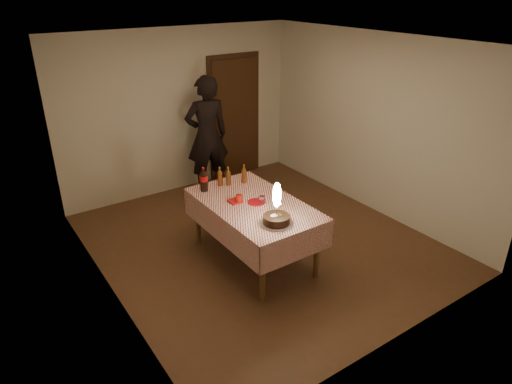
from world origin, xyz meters
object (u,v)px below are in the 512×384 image
(dining_table, at_px, (254,211))
(red_plate, at_px, (256,202))
(birthday_cake, at_px, (276,214))
(amber_bottle_right, at_px, (244,174))
(cola_bottle, at_px, (204,179))
(clear_cup, at_px, (262,199))
(amber_bottle_mid, at_px, (228,177))
(red_cup, at_px, (239,199))
(photographer, at_px, (207,136))
(amber_bottle_left, at_px, (220,177))

(dining_table, relative_size, red_plate, 7.82)
(dining_table, distance_m, birthday_cake, 0.60)
(birthday_cake, xyz_separation_m, amber_bottle_right, (0.32, 1.13, 0.01))
(amber_bottle_right, bearing_deg, cola_bottle, 172.33)
(cola_bottle, relative_size, amber_bottle_right, 1.25)
(clear_cup, bearing_deg, red_plate, 135.58)
(birthday_cake, height_order, red_plate, birthday_cake)
(amber_bottle_mid, bearing_deg, dining_table, -92.45)
(red_cup, bearing_deg, amber_bottle_right, 50.77)
(birthday_cake, bearing_deg, photographer, 76.98)
(red_cup, bearing_deg, amber_bottle_left, 82.68)
(cola_bottle, relative_size, photographer, 0.17)
(birthday_cake, distance_m, red_cup, 0.68)
(red_cup, height_order, amber_bottle_right, amber_bottle_right)
(clear_cup, relative_size, photographer, 0.05)
(photographer, bearing_deg, birthday_cake, -103.02)
(amber_bottle_left, bearing_deg, amber_bottle_mid, -30.17)
(dining_table, xyz_separation_m, amber_bottle_left, (-0.07, 0.68, 0.22))
(clear_cup, bearing_deg, dining_table, 148.35)
(clear_cup, bearing_deg, red_cup, 143.75)
(birthday_cake, height_order, clear_cup, birthday_cake)
(birthday_cake, distance_m, cola_bottle, 1.23)
(clear_cup, relative_size, cola_bottle, 0.28)
(amber_bottle_mid, bearing_deg, birthday_cake, -95.01)
(red_cup, relative_size, amber_bottle_mid, 0.39)
(amber_bottle_mid, xyz_separation_m, photographer, (0.52, 1.50, 0.06))
(cola_bottle, height_order, amber_bottle_mid, cola_bottle)
(red_cup, height_order, photographer, photographer)
(birthday_cake, relative_size, red_plate, 2.23)
(dining_table, relative_size, amber_bottle_right, 6.75)
(dining_table, height_order, birthday_cake, birthday_cake)
(clear_cup, xyz_separation_m, cola_bottle, (-0.41, 0.71, 0.11))
(amber_bottle_mid, bearing_deg, clear_cup, -84.97)
(red_cup, bearing_deg, amber_bottle_mid, 72.08)
(dining_table, xyz_separation_m, amber_bottle_right, (0.24, 0.58, 0.22))
(birthday_cake, xyz_separation_m, clear_cup, (0.16, 0.50, -0.07))
(red_plate, xyz_separation_m, cola_bottle, (-0.36, 0.66, 0.15))
(amber_bottle_left, distance_m, amber_bottle_right, 0.32)
(amber_bottle_right, bearing_deg, red_plate, -109.18)
(amber_bottle_right, relative_size, photographer, 0.13)
(birthday_cake, height_order, cola_bottle, birthday_cake)
(red_plate, height_order, photographer, photographer)
(cola_bottle, distance_m, amber_bottle_left, 0.26)
(clear_cup, distance_m, amber_bottle_right, 0.65)
(clear_cup, height_order, photographer, photographer)
(dining_table, bearing_deg, red_cup, 141.15)
(dining_table, xyz_separation_m, cola_bottle, (-0.32, 0.65, 0.26))
(cola_bottle, distance_m, amber_bottle_right, 0.56)
(red_plate, distance_m, red_cup, 0.22)
(birthday_cake, relative_size, photographer, 0.25)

